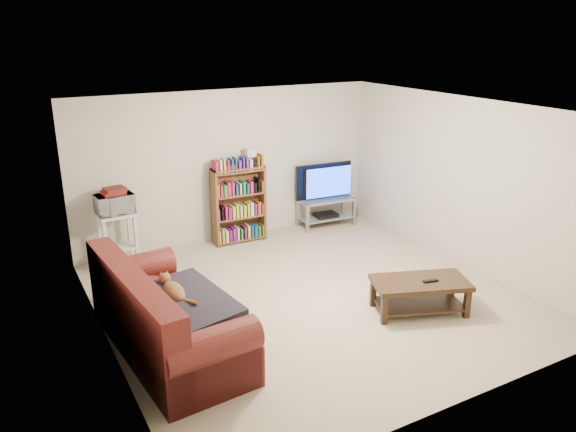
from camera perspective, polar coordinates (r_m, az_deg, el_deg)
floor at (r=7.29m, az=2.23°, el=-8.23°), size 5.00×5.00×0.00m
ceiling at (r=6.56m, az=2.50°, el=10.79°), size 5.00×5.00×0.00m
wall_back at (r=8.98m, az=-5.95°, el=5.09°), size 5.00×0.00×5.00m
wall_front at (r=5.02m, az=17.39°, el=-7.01°), size 5.00×0.00×5.00m
wall_left at (r=6.00m, az=-18.55°, el=-2.84°), size 0.00×5.00×5.00m
wall_right at (r=8.36m, az=17.21°, el=3.30°), size 0.00×5.00×5.00m
sofa at (r=6.17m, az=-12.78°, el=-10.50°), size 1.18×2.37×0.98m
blanket at (r=6.00m, az=-10.68°, el=-8.79°), size 1.07×1.28×0.19m
cat at (r=6.14m, az=-11.49°, el=-7.52°), size 0.30×0.64×0.19m
coffee_table at (r=7.01m, az=13.25°, el=-7.31°), size 1.27×0.93×0.41m
remote at (r=6.94m, az=14.29°, el=-6.40°), size 0.19×0.09×0.02m
tv_stand at (r=9.73m, az=3.88°, el=0.89°), size 1.00×0.50×0.48m
television at (r=9.60m, az=3.94°, el=3.48°), size 1.05×0.21×0.60m
dvd_player at (r=9.77m, az=3.86°, el=0.11°), size 0.41×0.30×0.06m
bookshelf at (r=8.92m, az=-5.01°, el=1.25°), size 0.86×0.29×1.23m
shelf_clutter at (r=8.79m, az=-4.57°, el=5.71°), size 0.63×0.20×0.28m
microwave_stand at (r=8.32m, az=-16.92°, el=-1.64°), size 0.54×0.41×0.81m
microwave at (r=8.19m, az=-17.21°, el=1.19°), size 0.53×0.38×0.28m
game_boxes at (r=8.14m, az=-17.31°, el=2.29°), size 0.32×0.28×0.05m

